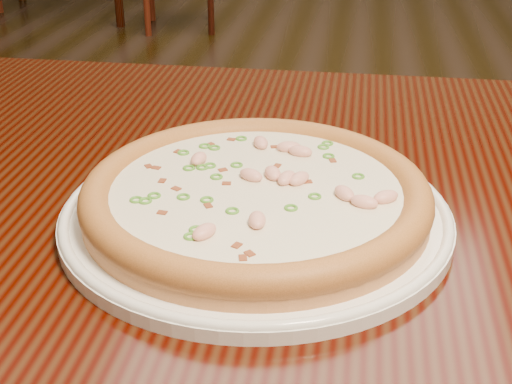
# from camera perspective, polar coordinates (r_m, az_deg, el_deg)

# --- Properties ---
(hero_table) EXTENTS (1.20, 0.80, 0.75)m
(hero_table) POSITION_cam_1_polar(r_m,az_deg,el_deg) (0.74, 9.94, -7.80)
(hero_table) COLOR black
(hero_table) RESTS_ON ground
(plate) EXTENTS (0.35, 0.35, 0.02)m
(plate) POSITION_cam_1_polar(r_m,az_deg,el_deg) (0.64, 0.00, -1.69)
(plate) COLOR white
(plate) RESTS_ON hero_table
(pizza) EXTENTS (0.31, 0.31, 0.03)m
(pizza) POSITION_cam_1_polar(r_m,az_deg,el_deg) (0.63, 0.02, -0.23)
(pizza) COLOR tan
(pizza) RESTS_ON plate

